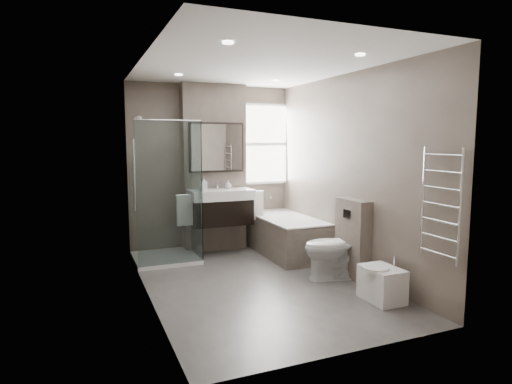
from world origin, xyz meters
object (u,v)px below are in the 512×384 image
vanity (221,207)px  toilet (335,247)px  bidet (382,283)px  bathtub (285,233)px

vanity → toilet: bearing=-59.5°
vanity → bidet: vanity is taller
vanity → bathtub: 1.07m
vanity → toilet: (0.97, -1.65, -0.34)m
vanity → bathtub: (0.92, -0.33, -0.43)m
vanity → bidet: size_ratio=1.96×
bathtub → toilet: size_ratio=1.99×
toilet → bidet: toilet is taller
bathtub → bidet: size_ratio=3.30×
bathtub → toilet: 1.33m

